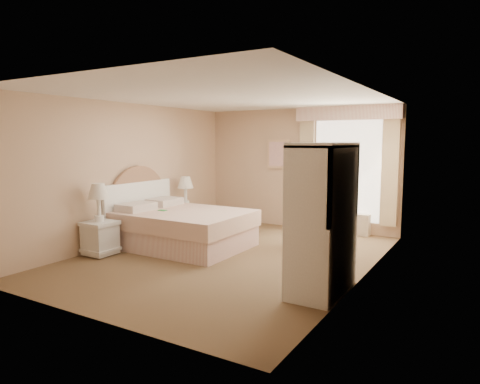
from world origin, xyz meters
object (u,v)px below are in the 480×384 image
Objects in this scene: armoire at (323,231)px; bed at (179,226)px; cafe_chair at (328,208)px; nightstand_near at (100,229)px; round_table at (307,220)px; nightstand_far at (186,210)px.

bed is at bearing 162.69° from armoire.
cafe_chair is 3.21m from armoire.
armoire reaches higher than nightstand_near.
armoire is at bearing -17.31° from bed.
armoire reaches higher than bed.
armoire reaches higher than cafe_chair.
armoire is at bearing -82.00° from cafe_chair.
armoire reaches higher than round_table.
cafe_chair is 0.51× the size of armoire.
nightstand_far is at bearing 122.73° from bed.
round_table is (1.85, 1.28, 0.08)m from bed.
round_table is at bearing 34.77° from bed.
cafe_chair is at bearing 107.98° from armoire.
nightstand_far is 4.20m from armoire.
nightstand_near is 1.24× the size of cafe_chair.
nightstand_near is 0.63× the size of armoire.
round_table is (2.57, 2.40, 0.01)m from nightstand_near.
armoire is (3.65, -2.04, 0.34)m from nightstand_far.
bed is 1.18× the size of armoire.
nightstand_near reaches higher than cafe_chair.
nightstand_near is at bearing -176.88° from armoire.
nightstand_near is 3.52m from round_table.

